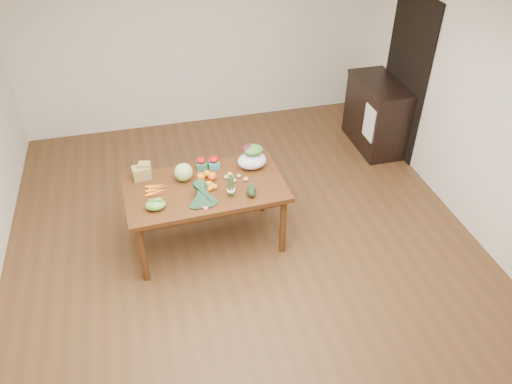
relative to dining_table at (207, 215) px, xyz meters
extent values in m
plane|color=#55371D|center=(0.36, -0.30, -0.38)|extent=(6.00, 6.00, 0.00)
cube|color=silver|center=(0.36, 2.70, 0.98)|extent=(5.00, 0.02, 2.70)
cube|color=silver|center=(2.86, -0.30, 0.98)|extent=(0.02, 6.00, 2.70)
cube|color=#502B12|center=(0.00, 0.00, 0.00)|extent=(1.63, 0.95, 0.75)
cube|color=black|center=(2.84, 1.30, 0.68)|extent=(0.02, 1.00, 2.10)
cube|color=black|center=(2.58, 1.42, 0.10)|extent=(0.52, 1.02, 0.94)
cube|color=white|center=(2.32, 1.10, 0.18)|extent=(0.02, 0.28, 0.45)
sphere|color=#A2C270|center=(-0.19, 0.16, 0.47)|extent=(0.19, 0.19, 0.19)
sphere|color=orange|center=(-0.02, 0.11, 0.42)|extent=(0.09, 0.09, 0.09)
sphere|color=#FFA70F|center=(0.05, 0.17, 0.41)|extent=(0.07, 0.07, 0.07)
sphere|color=orange|center=(0.09, 0.09, 0.42)|extent=(0.09, 0.09, 0.09)
ellipsoid|color=#63AD3A|center=(-0.51, -0.24, 0.42)|extent=(0.19, 0.14, 0.09)
ellipsoid|color=#D2C679|center=(0.24, 0.07, 0.40)|extent=(0.05, 0.04, 0.04)
ellipsoid|color=#D6BD7B|center=(0.30, 0.00, 0.40)|extent=(0.05, 0.05, 0.04)
ellipsoid|color=tan|center=(0.37, 0.07, 0.39)|extent=(0.05, 0.04, 0.04)
ellipsoid|color=tan|center=(0.28, 0.11, 0.40)|extent=(0.06, 0.05, 0.05)
ellipsoid|color=#D9C97D|center=(0.42, -0.01, 0.40)|extent=(0.05, 0.05, 0.05)
ellipsoid|color=black|center=(0.41, -0.27, 0.41)|extent=(0.11, 0.14, 0.08)
ellipsoid|color=black|center=(0.43, -0.20, 0.41)|extent=(0.10, 0.13, 0.07)
camera|label=1|loc=(-0.49, -4.02, 3.37)|focal=35.00mm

